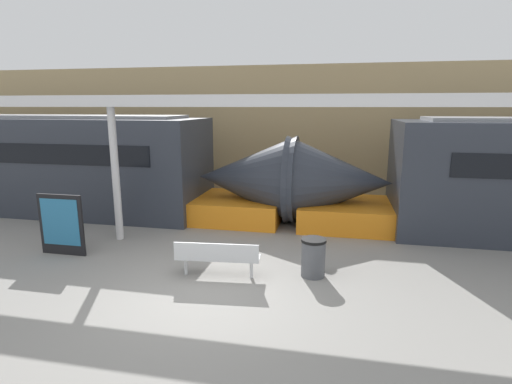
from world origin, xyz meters
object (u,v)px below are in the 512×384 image
at_px(support_column_near, 116,175).
at_px(poster_board, 61,225).
at_px(train_right, 64,166).
at_px(bench_near, 217,256).
at_px(trash_bin, 313,257).

bearing_deg(support_column_near, poster_board, -118.63).
height_order(train_right, poster_board, train_right).
xyz_separation_m(poster_board, support_column_near, (0.72, 1.31, 0.99)).
bearing_deg(support_column_near, bench_near, -29.18).
distance_m(trash_bin, support_column_near, 5.55).
distance_m(train_right, support_column_near, 4.27).
distance_m(bench_near, support_column_near, 3.98).
bearing_deg(poster_board, support_column_near, 61.37).
bearing_deg(poster_board, trash_bin, -0.31).
relative_size(bench_near, poster_board, 1.20).
relative_size(trash_bin, poster_board, 0.55).
xyz_separation_m(bench_near, trash_bin, (1.93, 0.49, -0.07)).
distance_m(train_right, bench_near, 8.08).
bearing_deg(bench_near, support_column_near, 145.36).
height_order(bench_near, poster_board, poster_board).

